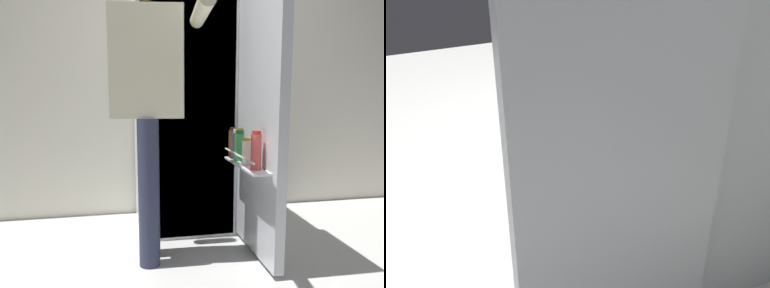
% 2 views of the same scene
% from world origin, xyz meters
% --- Properties ---
extents(ground_plane, '(6.25, 6.25, 0.00)m').
position_xyz_m(ground_plane, '(0.00, 0.00, 0.00)').
color(ground_plane, silver).
extents(refrigerator, '(0.72, 1.29, 1.68)m').
position_xyz_m(refrigerator, '(0.03, 0.51, 0.84)').
color(refrigerator, silver).
rests_on(refrigerator, ground_plane).
extents(person, '(0.55, 0.77, 1.73)m').
position_xyz_m(person, '(-0.28, -0.01, 1.04)').
color(person, '#2D334C').
rests_on(person, ground_plane).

